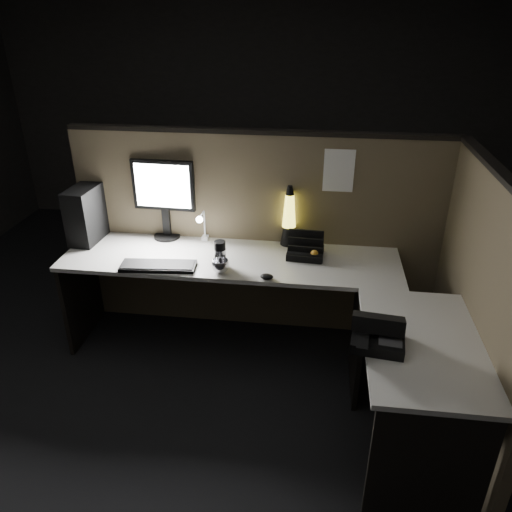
# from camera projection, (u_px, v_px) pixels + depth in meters

# --- Properties ---
(floor) EXTENTS (6.00, 6.00, 0.00)m
(floor) POSITION_uv_depth(u_px,v_px,m) (240.00, 403.00, 3.19)
(floor) COLOR black
(floor) RESTS_ON ground
(room_shell) EXTENTS (6.00, 6.00, 6.00)m
(room_shell) POSITION_uv_depth(u_px,v_px,m) (235.00, 154.00, 2.45)
(room_shell) COLOR silver
(room_shell) RESTS_ON ground
(partition_back) EXTENTS (2.66, 0.06, 1.50)m
(partition_back) POSITION_uv_depth(u_px,v_px,m) (258.00, 236.00, 3.67)
(partition_back) COLOR brown
(partition_back) RESTS_ON ground
(partition_right) EXTENTS (0.06, 1.66, 1.50)m
(partition_right) POSITION_uv_depth(u_px,v_px,m) (476.00, 311.00, 2.78)
(partition_right) COLOR brown
(partition_right) RESTS_ON ground
(desk) EXTENTS (2.60, 1.60, 0.73)m
(desk) POSITION_uv_depth(u_px,v_px,m) (273.00, 307.00, 3.12)
(desk) COLOR beige
(desk) RESTS_ON ground
(pc_tower) EXTENTS (0.20, 0.39, 0.40)m
(pc_tower) POSITION_uv_depth(u_px,v_px,m) (88.00, 213.00, 3.59)
(pc_tower) COLOR black
(pc_tower) RESTS_ON desk
(monitor) EXTENTS (0.45, 0.19, 0.58)m
(monitor) POSITION_uv_depth(u_px,v_px,m) (164.00, 192.00, 3.55)
(monitor) COLOR black
(monitor) RESTS_ON desk
(keyboard) EXTENTS (0.50, 0.21, 0.02)m
(keyboard) POSITION_uv_depth(u_px,v_px,m) (158.00, 266.00, 3.27)
(keyboard) COLOR black
(keyboard) RESTS_ON desk
(mouse) EXTENTS (0.09, 0.06, 0.03)m
(mouse) POSITION_uv_depth(u_px,v_px,m) (267.00, 277.00, 3.13)
(mouse) COLOR black
(mouse) RESTS_ON desk
(clip_lamp) EXTENTS (0.05, 0.19, 0.24)m
(clip_lamp) POSITION_uv_depth(u_px,v_px,m) (202.00, 226.00, 3.53)
(clip_lamp) COLOR silver
(clip_lamp) RESTS_ON desk
(organizer) EXTENTS (0.25, 0.23, 0.18)m
(organizer) POSITION_uv_depth(u_px,v_px,m) (305.00, 250.00, 3.41)
(organizer) COLOR black
(organizer) RESTS_ON desk
(lava_lamp) EXTENTS (0.12, 0.12, 0.44)m
(lava_lamp) POSITION_uv_depth(u_px,v_px,m) (289.00, 221.00, 3.51)
(lava_lamp) COLOR black
(lava_lamp) RESTS_ON desk
(travel_mug) EXTENTS (0.08, 0.08, 0.18)m
(travel_mug) POSITION_uv_depth(u_px,v_px,m) (220.00, 254.00, 3.26)
(travel_mug) COLOR black
(travel_mug) RESTS_ON desk
(steel_mug) EXTENTS (0.13, 0.13, 0.09)m
(steel_mug) POSITION_uv_depth(u_px,v_px,m) (220.00, 266.00, 3.20)
(steel_mug) COLOR silver
(steel_mug) RESTS_ON desk
(figurine) EXTENTS (0.05, 0.05, 0.05)m
(figurine) POSITION_uv_depth(u_px,v_px,m) (314.00, 254.00, 3.35)
(figurine) COLOR #FFA828
(figurine) RESTS_ON desk
(pinned_paper) EXTENTS (0.20, 0.00, 0.29)m
(pinned_paper) POSITION_uv_depth(u_px,v_px,m) (339.00, 171.00, 3.33)
(pinned_paper) COLOR white
(pinned_paper) RESTS_ON partition_back
(desk_phone) EXTENTS (0.29, 0.30, 0.16)m
(desk_phone) POSITION_uv_depth(u_px,v_px,m) (377.00, 333.00, 2.52)
(desk_phone) COLOR black
(desk_phone) RESTS_ON desk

